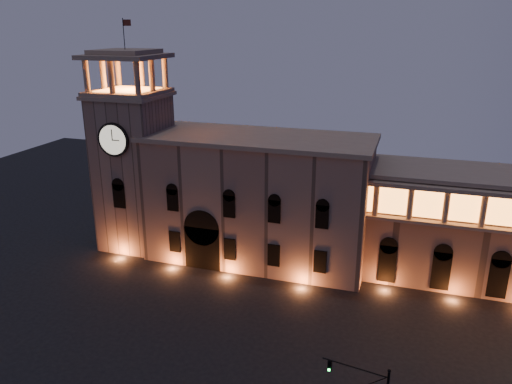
% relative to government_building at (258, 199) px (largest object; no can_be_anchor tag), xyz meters
% --- Properties ---
extents(ground, '(160.00, 160.00, 0.00)m').
position_rel_government_building_xyz_m(ground, '(2.08, -21.93, -8.77)').
color(ground, black).
rests_on(ground, ground).
extents(government_building, '(30.80, 12.80, 17.60)m').
position_rel_government_building_xyz_m(government_building, '(0.00, 0.00, 0.00)').
color(government_building, '#8B6D5B').
rests_on(government_building, ground).
extents(clock_tower, '(9.80, 9.80, 32.40)m').
position_rel_government_building_xyz_m(clock_tower, '(-18.42, -0.95, 3.73)').
color(clock_tower, '#8B6D5B').
rests_on(clock_tower, ground).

